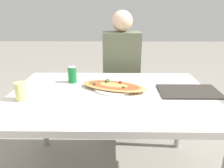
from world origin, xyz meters
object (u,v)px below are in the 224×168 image
person_seated (122,66)px  soda_can (72,75)px  chair_far_seated (121,84)px  dining_table (110,102)px  pizza_main (114,86)px  drink_glass (21,91)px

person_seated → soda_can: bearing=49.9°
chair_far_seated → soda_can: size_ratio=6.88×
dining_table → soda_can: size_ratio=10.96×
dining_table → soda_can: bearing=142.6°
dining_table → pizza_main: (0.02, 0.09, 0.08)m
pizza_main → drink_glass: size_ratio=4.45×
dining_table → person_seated: 0.70m
pizza_main → drink_glass: bearing=-160.9°
dining_table → chair_far_seated: chair_far_seated is taller
pizza_main → person_seated: bearing=83.1°
dining_table → person_seated: bearing=82.2°
dining_table → person_seated: person_seated is taller
drink_glass → pizza_main: bearing=19.1°
chair_far_seated → pizza_main: (-0.07, -0.71, 0.24)m
drink_glass → dining_table: bearing=11.4°
chair_far_seated → person_seated: size_ratio=0.69×
chair_far_seated → drink_glass: bearing=54.5°
pizza_main → drink_glass: (-0.58, -0.20, 0.04)m
chair_far_seated → soda_can: (-0.39, -0.57, 0.29)m
pizza_main → soda_can: bearing=156.4°
chair_far_seated → drink_glass: 1.16m
chair_far_seated → soda_can: 0.75m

